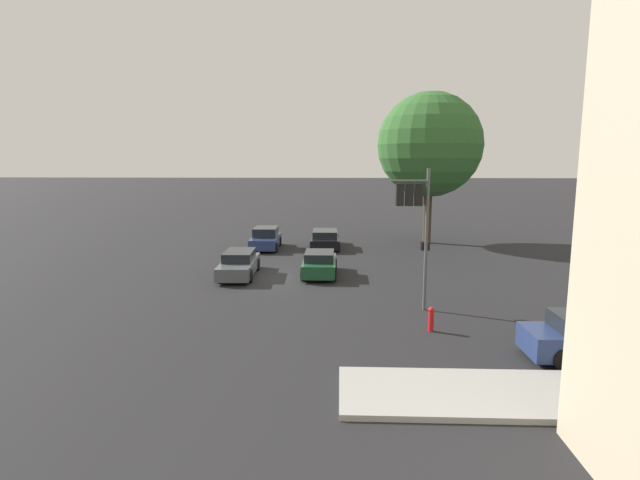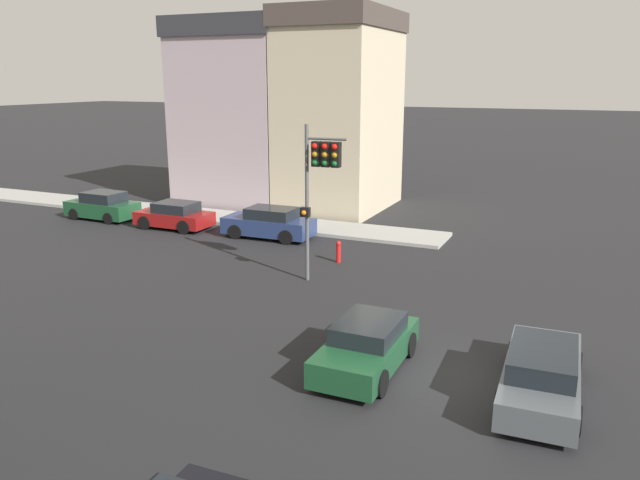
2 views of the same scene
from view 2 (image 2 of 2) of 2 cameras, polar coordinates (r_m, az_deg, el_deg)
name	(u,v)px [view 2 (image 2 of 2)]	position (r m, az deg, el deg)	size (l,w,h in m)	color
ground_plane	(448,376)	(16.80, 11.64, -12.08)	(300.00, 300.00, 0.00)	black
rowhouse_backdrop	(289,112)	(37.61, -2.86, 11.64)	(7.88, 12.29, 11.14)	beige
traffic_signal	(320,170)	(22.61, -0.02, 6.39)	(0.62, 1.68, 5.86)	#515456
crossing_car_2	(367,346)	(16.63, 4.31, -9.64)	(3.97, 1.85, 1.33)	#194728
crossing_car_3	(542,373)	(16.07, 19.61, -11.39)	(4.73, 1.93, 1.34)	#4C5156
parked_car_0	(269,223)	(29.95, -4.68, 1.52)	(1.91, 4.38, 1.48)	navy
parked_car_1	(175,216)	(32.64, -13.15, 2.18)	(1.90, 3.88, 1.36)	maroon
parked_car_2	(103,206)	(35.89, -19.26, 2.93)	(1.95, 4.02, 1.50)	#194728
fire_hydrant	(338,251)	(25.90, 1.70, -1.02)	(0.22, 0.22, 0.92)	red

